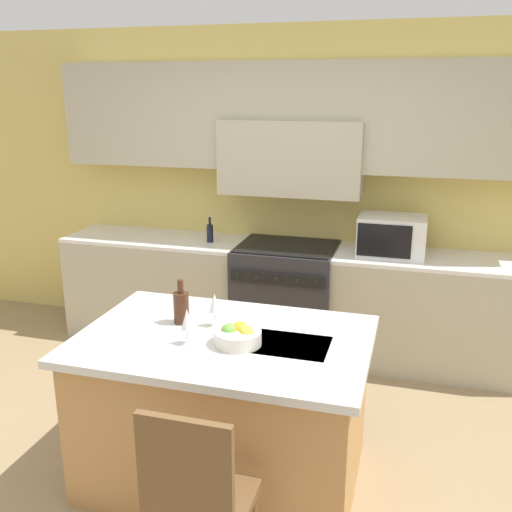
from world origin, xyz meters
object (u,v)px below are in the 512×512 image
(island_chair, at_px, (196,498))
(oil_bottle_on_counter, at_px, (210,233))
(microwave, at_px, (392,236))
(wine_bottle, at_px, (181,307))
(wine_glass_far, at_px, (215,304))
(fruit_bowl, at_px, (238,336))
(wine_glass_near, at_px, (187,320))
(range_stove, at_px, (286,298))

(island_chair, distance_m, oil_bottle_on_counter, 2.79)
(microwave, height_order, wine_bottle, microwave)
(wine_glass_far, bearing_deg, island_chair, -74.84)
(wine_glass_far, xyz_separation_m, fruit_bowl, (0.20, -0.19, -0.09))
(microwave, bearing_deg, oil_bottle_on_counter, -178.93)
(fruit_bowl, bearing_deg, wine_glass_near, -164.54)
(range_stove, xyz_separation_m, wine_glass_near, (-0.10, -1.89, 0.55))
(wine_bottle, bearing_deg, microwave, 56.74)
(microwave, height_order, wine_glass_far, microwave)
(wine_glass_far, height_order, oil_bottle_on_counter, oil_bottle_on_counter)
(fruit_bowl, relative_size, oil_bottle_on_counter, 1.17)
(oil_bottle_on_counter, bearing_deg, fruit_bowl, -65.37)
(microwave, height_order, wine_glass_near, microwave)
(wine_glass_near, bearing_deg, microwave, 63.71)
(wine_bottle, relative_size, wine_glass_far, 1.33)
(island_chair, distance_m, fruit_bowl, 0.88)
(wine_glass_far, bearing_deg, oil_bottle_on_counter, 111.31)
(wine_bottle, bearing_deg, fruit_bowl, -24.52)
(microwave, distance_m, wine_glass_near, 2.13)
(range_stove, height_order, island_chair, island_chair)
(oil_bottle_on_counter, bearing_deg, island_chair, -70.97)
(wine_glass_near, relative_size, wine_glass_far, 1.00)
(wine_glass_near, height_order, fruit_bowl, wine_glass_near)
(range_stove, bearing_deg, fruit_bowl, -85.17)
(wine_bottle, bearing_deg, range_stove, 81.47)
(fruit_bowl, bearing_deg, range_stove, 94.83)
(wine_bottle, relative_size, fruit_bowl, 1.04)
(island_chair, xyz_separation_m, wine_glass_far, (-0.27, 0.99, 0.47))
(range_stove, relative_size, island_chair, 0.95)
(wine_bottle, distance_m, wine_glass_near, 0.29)
(microwave, relative_size, wine_bottle, 1.98)
(wine_glass_far, bearing_deg, microwave, 61.69)
(wine_bottle, height_order, fruit_bowl, wine_bottle)
(fruit_bowl, bearing_deg, wine_bottle, 155.48)
(wine_bottle, distance_m, wine_glass_far, 0.20)
(wine_glass_far, bearing_deg, range_stove, 88.40)
(wine_glass_near, bearing_deg, oil_bottle_on_counter, 106.96)
(fruit_bowl, bearing_deg, microwave, 69.51)
(range_stove, xyz_separation_m, microwave, (0.84, 0.02, 0.61))
(range_stove, bearing_deg, microwave, 1.27)
(island_chair, relative_size, wine_glass_near, 5.04)
(range_stove, relative_size, wine_glass_far, 4.78)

